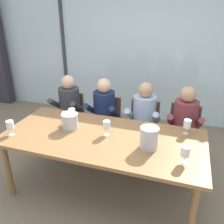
{
  "coord_description": "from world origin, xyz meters",
  "views": [
    {
      "loc": [
        0.82,
        -2.16,
        2.11
      ],
      "look_at": [
        0.0,
        0.35,
        0.92
      ],
      "focal_mm": 37.52,
      "sensor_mm": 36.0,
      "label": 1
    }
  ],
  "objects_px": {
    "chair_right_of_center": "(182,131)",
    "person_maroon_top": "(184,125)",
    "person_pale_blue_shirt": "(143,119)",
    "chair_left_of_center": "(105,120)",
    "chair_near_curtain": "(69,115)",
    "wine_glass_center_pour": "(107,126)",
    "wine_glass_by_right_taster": "(10,125)",
    "ice_bucket_primary": "(149,138)",
    "person_charcoal_jacket": "(68,109)",
    "wine_glass_spare_empty": "(185,152)",
    "person_navy_polo": "(103,113)",
    "ice_bucket_secondary": "(70,121)",
    "wine_glass_by_left_taster": "(72,113)",
    "wine_glass_near_bucket": "(187,124)",
    "dining_table": "(103,141)",
    "chair_center": "(144,126)"
  },
  "relations": [
    {
      "from": "wine_glass_center_pour",
      "to": "wine_glass_by_right_taster",
      "type": "bearing_deg",
      "value": -162.03
    },
    {
      "from": "person_charcoal_jacket",
      "to": "person_pale_blue_shirt",
      "type": "relative_size",
      "value": 1.0
    },
    {
      "from": "person_maroon_top",
      "to": "wine_glass_center_pour",
      "type": "height_order",
      "value": "person_maroon_top"
    },
    {
      "from": "ice_bucket_primary",
      "to": "person_charcoal_jacket",
      "type": "bearing_deg",
      "value": 148.24
    },
    {
      "from": "person_maroon_top",
      "to": "ice_bucket_secondary",
      "type": "height_order",
      "value": "person_maroon_top"
    },
    {
      "from": "chair_near_curtain",
      "to": "wine_glass_spare_empty",
      "type": "height_order",
      "value": "wine_glass_spare_empty"
    },
    {
      "from": "wine_glass_spare_empty",
      "to": "ice_bucket_primary",
      "type": "bearing_deg",
      "value": 156.99
    },
    {
      "from": "chair_right_of_center",
      "to": "person_pale_blue_shirt",
      "type": "bearing_deg",
      "value": -158.63
    },
    {
      "from": "chair_near_curtain",
      "to": "wine_glass_near_bucket",
      "type": "height_order",
      "value": "wine_glass_near_bucket"
    },
    {
      "from": "ice_bucket_primary",
      "to": "wine_glass_by_left_taster",
      "type": "relative_size",
      "value": 1.36
    },
    {
      "from": "chair_center",
      "to": "dining_table",
      "type": "bearing_deg",
      "value": -112.32
    },
    {
      "from": "chair_near_curtain",
      "to": "wine_glass_near_bucket",
      "type": "bearing_deg",
      "value": -15.63
    },
    {
      "from": "chair_left_of_center",
      "to": "wine_glass_center_pour",
      "type": "height_order",
      "value": "wine_glass_center_pour"
    },
    {
      "from": "person_charcoal_jacket",
      "to": "person_navy_polo",
      "type": "bearing_deg",
      "value": -0.22
    },
    {
      "from": "chair_center",
      "to": "ice_bucket_primary",
      "type": "xyz_separation_m",
      "value": [
        0.23,
        -0.99,
        0.4
      ]
    },
    {
      "from": "person_pale_blue_shirt",
      "to": "person_navy_polo",
      "type": "bearing_deg",
      "value": 179.62
    },
    {
      "from": "chair_center",
      "to": "wine_glass_center_pour",
      "type": "bearing_deg",
      "value": -111.02
    },
    {
      "from": "person_maroon_top",
      "to": "person_charcoal_jacket",
      "type": "bearing_deg",
      "value": 178.46
    },
    {
      "from": "wine_glass_center_pour",
      "to": "chair_right_of_center",
      "type": "bearing_deg",
      "value": 47.43
    },
    {
      "from": "chair_near_curtain",
      "to": "person_navy_polo",
      "type": "distance_m",
      "value": 0.66
    },
    {
      "from": "ice_bucket_primary",
      "to": "wine_glass_center_pour",
      "type": "relative_size",
      "value": 1.36
    },
    {
      "from": "person_charcoal_jacket",
      "to": "wine_glass_by_right_taster",
      "type": "distance_m",
      "value": 1.12
    },
    {
      "from": "chair_right_of_center",
      "to": "person_maroon_top",
      "type": "xyz_separation_m",
      "value": [
        0.01,
        -0.15,
        0.17
      ]
    },
    {
      "from": "chair_right_of_center",
      "to": "dining_table",
      "type": "bearing_deg",
      "value": -126.19
    },
    {
      "from": "chair_center",
      "to": "wine_glass_near_bucket",
      "type": "xyz_separation_m",
      "value": [
        0.59,
        -0.56,
        0.4
      ]
    },
    {
      "from": "chair_near_curtain",
      "to": "wine_glass_center_pour",
      "type": "bearing_deg",
      "value": -41.01
    },
    {
      "from": "chair_left_of_center",
      "to": "ice_bucket_primary",
      "type": "xyz_separation_m",
      "value": [
        0.83,
        -1.0,
        0.4
      ]
    },
    {
      "from": "wine_glass_by_left_taster",
      "to": "person_maroon_top",
      "type": "bearing_deg",
      "value": 22.27
    },
    {
      "from": "ice_bucket_primary",
      "to": "ice_bucket_secondary",
      "type": "xyz_separation_m",
      "value": [
        -0.97,
        0.14,
        -0.02
      ]
    },
    {
      "from": "person_navy_polo",
      "to": "wine_glass_center_pour",
      "type": "xyz_separation_m",
      "value": [
        0.33,
        -0.75,
        0.22
      ]
    },
    {
      "from": "ice_bucket_primary",
      "to": "chair_near_curtain",
      "type": "bearing_deg",
      "value": 145.8
    },
    {
      "from": "person_charcoal_jacket",
      "to": "wine_glass_near_bucket",
      "type": "height_order",
      "value": "person_charcoal_jacket"
    },
    {
      "from": "wine_glass_by_right_taster",
      "to": "ice_bucket_primary",
      "type": "bearing_deg",
      "value": 7.98
    },
    {
      "from": "ice_bucket_secondary",
      "to": "person_navy_polo",
      "type": "bearing_deg",
      "value": 79.13
    },
    {
      "from": "chair_near_curtain",
      "to": "person_charcoal_jacket",
      "type": "distance_m",
      "value": 0.21
    },
    {
      "from": "dining_table",
      "to": "chair_near_curtain",
      "type": "bearing_deg",
      "value": 135.12
    },
    {
      "from": "chair_left_of_center",
      "to": "wine_glass_by_left_taster",
      "type": "distance_m",
      "value": 0.82
    },
    {
      "from": "person_charcoal_jacket",
      "to": "ice_bucket_secondary",
      "type": "bearing_deg",
      "value": -59.49
    },
    {
      "from": "dining_table",
      "to": "chair_left_of_center",
      "type": "distance_m",
      "value": 0.99
    },
    {
      "from": "chair_near_curtain",
      "to": "wine_glass_near_bucket",
      "type": "relative_size",
      "value": 4.95
    },
    {
      "from": "person_navy_polo",
      "to": "chair_near_curtain",
      "type": "bearing_deg",
      "value": 167.54
    },
    {
      "from": "person_navy_polo",
      "to": "wine_glass_near_bucket",
      "type": "bearing_deg",
      "value": -22.25
    },
    {
      "from": "person_charcoal_jacket",
      "to": "ice_bucket_primary",
      "type": "bearing_deg",
      "value": -31.98
    },
    {
      "from": "ice_bucket_secondary",
      "to": "wine_glass_by_left_taster",
      "type": "xyz_separation_m",
      "value": [
        -0.06,
        0.18,
        0.02
      ]
    },
    {
      "from": "chair_near_curtain",
      "to": "person_maroon_top",
      "type": "distance_m",
      "value": 1.8
    },
    {
      "from": "person_navy_polo",
      "to": "ice_bucket_secondary",
      "type": "height_order",
      "value": "person_navy_polo"
    },
    {
      "from": "chair_center",
      "to": "wine_glass_near_bucket",
      "type": "bearing_deg",
      "value": -47.13
    },
    {
      "from": "chair_right_of_center",
      "to": "wine_glass_by_right_taster",
      "type": "distance_m",
      "value": 2.27
    },
    {
      "from": "ice_bucket_primary",
      "to": "wine_glass_center_pour",
      "type": "height_order",
      "value": "ice_bucket_primary"
    },
    {
      "from": "chair_left_of_center",
      "to": "chair_near_curtain",
      "type": "bearing_deg",
      "value": -176.61
    }
  ]
}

